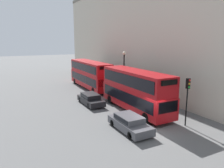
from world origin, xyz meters
TOP-DOWN VIEW (x-y plane):
  - ground_plane at (0.00, 0.00)m, footprint 200.00×200.00m
  - building_facade at (7.00, 0.00)m, footprint 1.10×80.00m
  - bus_leading at (1.60, 4.83)m, footprint 2.59×10.40m
  - bus_second_in_queue at (1.60, 17.63)m, footprint 2.59×11.46m
  - car_dark_sedan at (-1.80, 0.52)m, footprint 1.90×4.52m
  - car_hatchback at (-1.80, 9.13)m, footprint 1.82×4.51m
  - traffic_light at (3.20, -0.90)m, footprint 0.30×0.36m
  - street_lamp at (3.59, 10.54)m, footprint 0.44×0.44m
  - pedestrian at (3.94, 14.45)m, footprint 0.36×0.36m

SIDE VIEW (x-z plane):
  - ground_plane at x=0.00m, z-range 0.00..0.00m
  - car_hatchback at x=-1.80m, z-range 0.04..1.35m
  - car_dark_sedan at x=-1.80m, z-range 0.04..1.37m
  - pedestrian at x=3.94m, z-range -0.07..1.70m
  - bus_second_in_queue at x=1.60m, z-range 0.22..4.45m
  - bus_leading at x=1.60m, z-range 0.22..4.58m
  - traffic_light at x=3.20m, z-range 0.93..5.22m
  - street_lamp at x=3.59m, z-range 0.75..6.79m
  - building_facade at x=7.00m, z-range 0.31..17.17m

